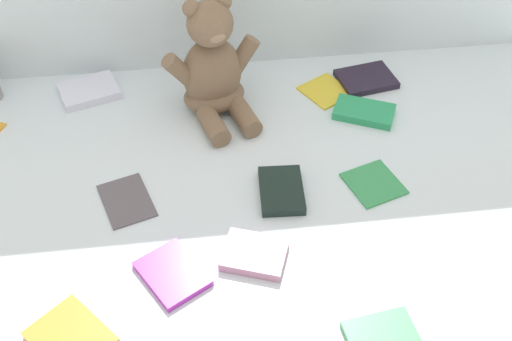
{
  "coord_description": "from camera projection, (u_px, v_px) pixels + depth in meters",
  "views": [
    {
      "loc": [
        -0.12,
        -0.87,
        0.87
      ],
      "look_at": [
        -0.02,
        -0.1,
        0.1
      ],
      "focal_mm": 44.59,
      "sensor_mm": 36.0,
      "label": 1
    }
  ],
  "objects": [
    {
      "name": "book_case_11",
      "position": [
        326.0,
        90.0,
        1.41
      ],
      "size": [
        0.13,
        0.13,
        0.01
      ],
      "primitive_type": "cube",
      "rotation": [
        0.0,
        0.0,
        0.52
      ],
      "color": "yellow",
      "rests_on": "ground_plane"
    },
    {
      "name": "book_case_6",
      "position": [
        382.0,
        336.0,
        0.97
      ],
      "size": [
        0.12,
        0.09,
        0.01
      ],
      "primitive_type": "cube",
      "rotation": [
        0.0,
        0.0,
        1.71
      ],
      "color": "#3F9156",
      "rests_on": "ground_plane"
    },
    {
      "name": "book_case_1",
      "position": [
        127.0,
        200.0,
        1.18
      ],
      "size": [
        0.12,
        0.14,
        0.01
      ],
      "primitive_type": "cube",
      "rotation": [
        0.0,
        0.0,
        3.45
      ],
      "color": "#585156",
      "rests_on": "ground_plane"
    },
    {
      "name": "book_case_5",
      "position": [
        366.0,
        79.0,
        1.44
      ],
      "size": [
        0.14,
        0.12,
        0.01
      ],
      "primitive_type": "cube",
      "rotation": [
        0.0,
        0.0,
        4.9
      ],
      "color": "#251D2D",
      "rests_on": "ground_plane"
    },
    {
      "name": "book_case_13",
      "position": [
        89.0,
        91.0,
        1.4
      ],
      "size": [
        0.15,
        0.13,
        0.02
      ],
      "primitive_type": "cube",
      "rotation": [
        0.0,
        0.0,
        5.02
      ],
      "color": "white",
      "rests_on": "ground_plane"
    },
    {
      "name": "book_case_0",
      "position": [
        172.0,
        274.0,
        1.06
      ],
      "size": [
        0.13,
        0.14,
        0.01
      ],
      "primitive_type": "cube",
      "rotation": [
        0.0,
        0.0,
        0.53
      ],
      "color": "purple",
      "rests_on": "ground_plane"
    },
    {
      "name": "teddy_bear",
      "position": [
        213.0,
        71.0,
        1.31
      ],
      "size": [
        0.21,
        0.21,
        0.26
      ],
      "rotation": [
        0.0,
        0.0,
        0.29
      ],
      "color": "#7A6047",
      "rests_on": "ground_plane"
    },
    {
      "name": "book_case_4",
      "position": [
        255.0,
        254.0,
        1.08
      ],
      "size": [
        0.13,
        0.11,
        0.02
      ],
      "primitive_type": "cube",
      "rotation": [
        0.0,
        0.0,
        1.22
      ],
      "color": "#AC7391",
      "rests_on": "ground_plane"
    },
    {
      "name": "ground_plane",
      "position": [
        261.0,
        170.0,
        1.24
      ],
      "size": [
        3.2,
        3.2,
        0.0
      ],
      "primitive_type": "plane",
      "color": "silver"
    },
    {
      "name": "book_case_12",
      "position": [
        71.0,
        339.0,
        0.97
      ],
      "size": [
        0.15,
        0.15,
        0.02
      ],
      "primitive_type": "cube",
      "rotation": [
        0.0,
        0.0,
        0.71
      ],
      "color": "orange",
      "rests_on": "ground_plane"
    },
    {
      "name": "book_case_3",
      "position": [
        374.0,
        183.0,
        1.21
      ],
      "size": [
        0.12,
        0.12,
        0.01
      ],
      "primitive_type": "cube",
      "rotation": [
        0.0,
        0.0,
        3.46
      ],
      "color": "#369451",
      "rests_on": "ground_plane"
    },
    {
      "name": "book_case_9",
      "position": [
        364.0,
        112.0,
        1.35
      ],
      "size": [
        0.14,
        0.12,
        0.02
      ],
      "primitive_type": "cube",
      "rotation": [
        0.0,
        0.0,
        1.14
      ],
      "color": "#299A5D",
      "rests_on": "ground_plane"
    },
    {
      "name": "book_case_7",
      "position": [
        281.0,
        191.0,
        1.19
      ],
      "size": [
        0.09,
        0.12,
        0.02
      ],
      "primitive_type": "cube",
      "rotation": [
        0.0,
        0.0,
        6.23
      ],
      "color": "black",
      "rests_on": "ground_plane"
    }
  ]
}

